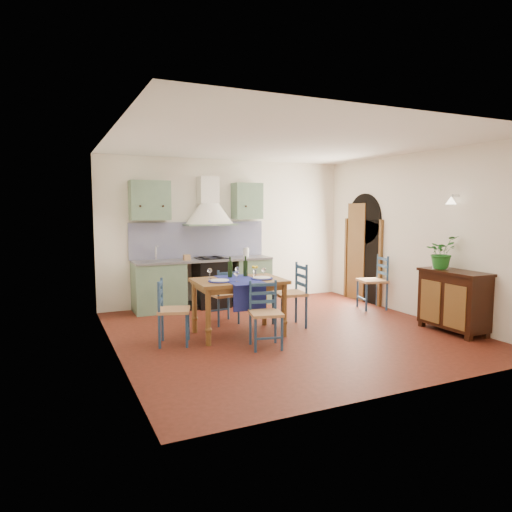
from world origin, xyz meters
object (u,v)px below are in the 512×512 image
(sideboard, at_px, (453,299))
(potted_plant, at_px, (441,252))
(chair_near, at_px, (265,314))
(dining_table, at_px, (239,286))

(sideboard, height_order, potted_plant, potted_plant)
(chair_near, height_order, sideboard, sideboard)
(sideboard, bearing_deg, potted_plant, 96.61)
(dining_table, distance_m, sideboard, 3.23)
(sideboard, xyz_separation_m, potted_plant, (-0.03, 0.25, 0.68))
(dining_table, xyz_separation_m, potted_plant, (2.95, -0.97, 0.46))
(chair_near, height_order, potted_plant, potted_plant)
(chair_near, distance_m, sideboard, 2.94)
(dining_table, relative_size, potted_plant, 2.62)
(chair_near, distance_m, potted_plant, 2.97)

